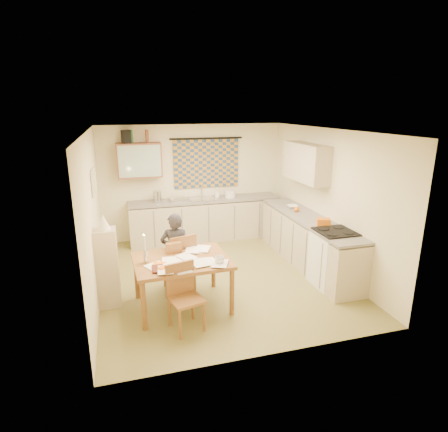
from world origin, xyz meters
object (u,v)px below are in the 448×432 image
object	(u,v)px
stove	(333,258)
shelf_stand	(107,268)
counter_right	(307,241)
person	(176,252)
dining_table	(182,283)
chair_far	(180,272)
counter_back	(206,220)

from	to	relation	value
stove	shelf_stand	world-z (taller)	shelf_stand
stove	counter_right	bearing A→B (deg)	90.00
person	dining_table	bearing A→B (deg)	102.99
chair_far	dining_table	bearing A→B (deg)	70.04
chair_far	stove	bearing A→B (deg)	153.01
counter_back	counter_right	xyz separation A→B (m)	(1.50, -1.89, -0.00)
stove	dining_table	size ratio (longest dim) A/B	0.68
stove	counter_back	bearing A→B (deg)	118.51
chair_far	shelf_stand	xyz separation A→B (m)	(-1.09, -0.23, 0.30)
counter_back	chair_far	xyz separation A→B (m)	(-0.95, -2.22, -0.16)
shelf_stand	stove	bearing A→B (deg)	-5.01
dining_table	chair_far	world-z (taller)	chair_far
stove	person	world-z (taller)	person
counter_back	counter_right	world-z (taller)	same
dining_table	stove	bearing A→B (deg)	-2.22
counter_right	shelf_stand	world-z (taller)	shelf_stand
counter_right	shelf_stand	xyz separation A→B (m)	(-3.54, -0.57, 0.14)
shelf_stand	counter_back	bearing A→B (deg)	50.27
stove	dining_table	xyz separation A→B (m)	(-2.50, -0.01, -0.09)
counter_back	person	xyz separation A→B (m)	(-1.00, -2.22, 0.19)
chair_far	shelf_stand	bearing A→B (deg)	-2.44
counter_back	chair_far	distance (m)	2.42
counter_right	stove	distance (m)	0.88
person	shelf_stand	world-z (taller)	person
stove	person	distance (m)	2.57
stove	dining_table	world-z (taller)	stove
counter_right	chair_far	distance (m)	2.48
counter_right	person	distance (m)	2.53
counter_right	chair_far	world-z (taller)	chair_far
counter_right	dining_table	bearing A→B (deg)	-160.36
shelf_stand	counter_right	bearing A→B (deg)	9.12
counter_back	dining_table	size ratio (longest dim) A/B	2.37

